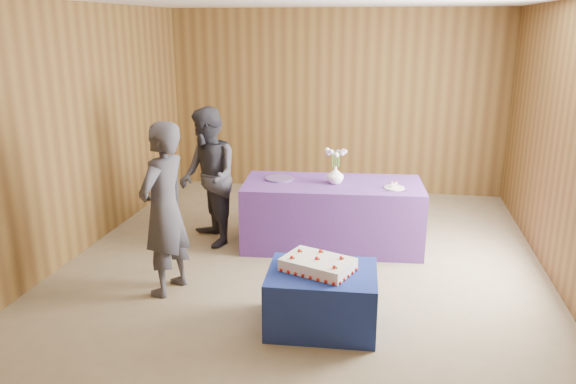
% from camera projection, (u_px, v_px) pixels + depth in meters
% --- Properties ---
extents(ground, '(6.00, 6.00, 0.00)m').
position_uv_depth(ground, '(302.00, 266.00, 5.95)').
color(ground, gray).
rests_on(ground, ground).
extents(room_shell, '(5.04, 6.04, 2.72)m').
position_uv_depth(room_shell, '(304.00, 95.00, 5.43)').
color(room_shell, brown).
rests_on(room_shell, ground).
extents(cake_table, '(0.94, 0.75, 0.50)m').
position_uv_depth(cake_table, '(322.00, 299.00, 4.70)').
color(cake_table, navy).
rests_on(cake_table, ground).
extents(serving_table, '(2.07, 1.07, 0.75)m').
position_uv_depth(serving_table, '(332.00, 214.00, 6.41)').
color(serving_table, '#583490').
rests_on(serving_table, ground).
extents(sheet_cake, '(0.68, 0.57, 0.14)m').
position_uv_depth(sheet_cake, '(318.00, 264.00, 4.64)').
color(sheet_cake, white).
rests_on(sheet_cake, cake_table).
extents(vase, '(0.21, 0.21, 0.20)m').
position_uv_depth(vase, '(335.00, 175.00, 6.25)').
color(vase, white).
rests_on(vase, serving_table).
extents(flower_spray, '(0.24, 0.25, 0.19)m').
position_uv_depth(flower_spray, '(336.00, 153.00, 6.18)').
color(flower_spray, '#386729').
rests_on(flower_spray, vase).
extents(platter, '(0.42, 0.42, 0.02)m').
position_uv_depth(platter, '(279.00, 179.00, 6.44)').
color(platter, '#61468C').
rests_on(platter, serving_table).
extents(plate, '(0.26, 0.26, 0.01)m').
position_uv_depth(plate, '(394.00, 188.00, 6.09)').
color(plate, silver).
rests_on(plate, serving_table).
extents(cake_slice, '(0.07, 0.06, 0.08)m').
position_uv_depth(cake_slice, '(394.00, 185.00, 6.08)').
color(cake_slice, white).
rests_on(cake_slice, plate).
extents(knife, '(0.26, 0.07, 0.00)m').
position_uv_depth(knife, '(395.00, 191.00, 5.98)').
color(knife, '#BDBCC1').
rests_on(knife, serving_table).
extents(guest_left, '(0.52, 0.67, 1.64)m').
position_uv_depth(guest_left, '(164.00, 210.00, 5.17)').
color(guest_left, '#373741').
rests_on(guest_left, ground).
extents(guest_right, '(0.93, 0.98, 1.59)m').
position_uv_depth(guest_right, '(208.00, 177.00, 6.36)').
color(guest_right, '#2F2F38').
rests_on(guest_right, ground).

